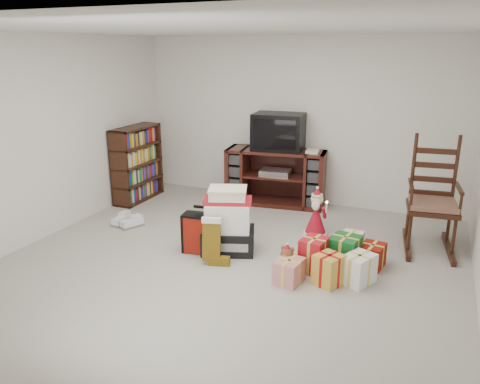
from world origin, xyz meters
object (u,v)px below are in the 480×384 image
Objects in this scene: mrs_claus_figurine at (235,214)px; crt_television at (278,132)px; bookshelf at (137,165)px; red_suitcase at (200,233)px; gift_pile at (228,225)px; tv_stand at (276,177)px; sneaker_pair at (127,222)px; gift_cluster at (336,260)px; teddy_bear at (287,262)px; rocking_chair at (432,209)px; santa_figurine at (316,217)px.

mrs_claus_figurine is 1.57m from crt_television.
red_suitcase is (1.86, -1.43, -0.32)m from bookshelf.
red_suitcase is at bearing -37.58° from bookshelf.
crt_television reaches higher than gift_pile.
sneaker_pair is at bearing -139.17° from tv_stand.
gift_cluster is at bearing 5.24° from sneaker_pair.
red_suitcase is 1.76× the size of teddy_bear.
gift_cluster is at bearing -62.33° from tv_stand.
teddy_bear is at bearing -151.99° from gift_cluster.
teddy_bear is (-1.35, -1.38, -0.34)m from rocking_chair.
red_suitcase is 1.13m from teddy_bear.
santa_figurine is at bearing -179.55° from rocking_chair.
bookshelf is 1.48× the size of crt_television.
santa_figurine is 1.04× the size of mrs_claus_figurine.
gift_pile is 0.62× the size of gift_cluster.
tv_stand reaches higher than red_suitcase.
santa_figurine is 0.81× the size of crt_television.
crt_television reaches higher than santa_figurine.
bookshelf is at bearing 173.01° from santa_figurine.
santa_figurine is at bearing 90.07° from teddy_bear.
bookshelf reaches higher than tv_stand.
gift_pile is 0.97× the size of crt_television.
tv_stand is at bearing 152.53° from rocking_chair.
crt_television is at bearing 71.35° from gift_pile.
red_suitcase is 2.28m from crt_television.
sneaker_pair is at bearing 156.37° from red_suitcase.
mrs_claus_figurine is (-2.37, -0.45, -0.24)m from rocking_chair.
santa_figurine is (1.12, 1.06, 0.00)m from red_suitcase.
rocking_chair is 1.96m from teddy_bear.
mrs_claus_figurine is at bearing 155.13° from gift_cluster.
bookshelf is at bearing 170.42° from rocking_chair.
santa_figurine is 1.05m from mrs_claus_figurine.
rocking_chair reaches higher than bookshelf.
santa_figurine is (2.97, -0.36, -0.31)m from bookshelf.
santa_figurine is at bearing 116.06° from gift_cluster.
rocking_chair is (4.32, -0.18, -0.08)m from bookshelf.
gift_pile is at bearing -160.80° from rocking_chair.
red_suitcase is at bearing -160.41° from rocking_chair.
mrs_claus_figurine reaches higher than red_suitcase.
mrs_claus_figurine is 1.63m from gift_cluster.
santa_figurine is at bearing 35.76° from red_suitcase.
teddy_bear is 0.52× the size of mrs_claus_figurine.
crt_television is (-0.88, 2.23, 0.98)m from teddy_bear.
crt_television is (-0.88, 1.03, 0.88)m from santa_figurine.
mrs_claus_figurine is at bearing -101.32° from crt_television.
bookshelf is at bearing -169.69° from tv_stand.
gift_cluster is at bearing -63.94° from santa_figurine.
tv_stand is at bearing 124.78° from gift_cluster.
rocking_chair reaches higher than sneaker_pair.
rocking_chair reaches higher than gift_pile.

